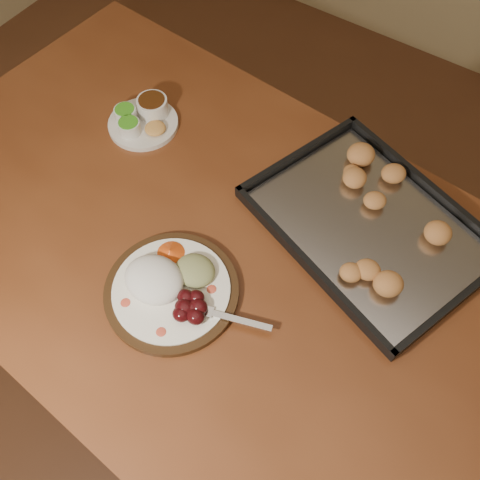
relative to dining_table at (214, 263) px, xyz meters
The scene contains 5 objects.
ground 0.69m from the dining_table, 63.95° to the right, with size 4.00×4.00×0.00m, color brown.
dining_table is the anchor object (origin of this frame).
dinner_plate 0.18m from the dining_table, 89.43° to the right, with size 0.34×0.27×0.06m.
condiment_saucer 0.39m from the dining_table, 151.56° to the left, with size 0.17×0.17×0.06m.
baking_tray 0.35m from the dining_table, 39.22° to the left, with size 0.57×0.49×0.05m.
Camera 1 is at (0.28, -0.25, 1.71)m, focal length 40.00 mm.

